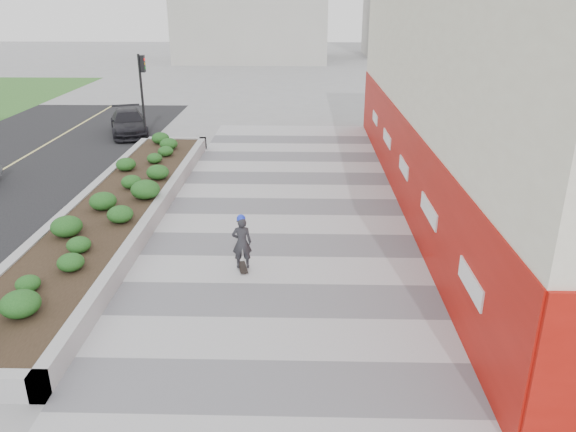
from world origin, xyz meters
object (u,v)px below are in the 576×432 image
object	(u,v)px
skateboarder	(242,242)
planter	(116,206)
car_dark	(129,123)
traffic_signal_near	(143,85)

from	to	relation	value
skateboarder	planter	bearing A→B (deg)	127.92
skateboarder	car_dark	distance (m)	17.07
traffic_signal_near	car_dark	size ratio (longest dim) A/B	0.97
skateboarder	car_dark	xyz separation A→B (m)	(-7.50, 15.34, -0.17)
traffic_signal_near	car_dark	xyz separation A→B (m)	(-1.27, 1.24, -2.13)
traffic_signal_near	skateboarder	size ratio (longest dim) A/B	2.66
planter	traffic_signal_near	world-z (taller)	traffic_signal_near
planter	car_dark	world-z (taller)	car_dark
car_dark	traffic_signal_near	bearing A→B (deg)	-63.55
skateboarder	car_dark	size ratio (longest dim) A/B	0.36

